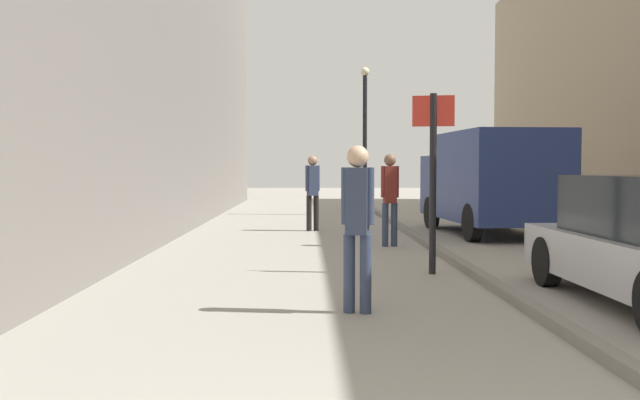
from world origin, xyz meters
name	(u,v)px	position (x,y,z in m)	size (l,w,h in m)	color
ground_plane	(347,246)	(0.00, 12.00, 0.00)	(80.00, 80.00, 0.00)	gray
kerb_strip	(427,243)	(1.58, 12.00, 0.06)	(0.16, 40.00, 0.12)	slate
pedestrian_main_foreground	(313,188)	(-0.64, 15.38, 1.06)	(0.35, 0.27, 1.83)	black
pedestrian_mid_block	(390,193)	(0.84, 11.94, 1.04)	(0.36, 0.23, 1.80)	#2D3851
pedestrian_far_crossing	(358,217)	(-0.26, 5.61, 1.02)	(0.34, 0.25, 1.77)	#2D3851
delivery_van	(491,180)	(3.47, 14.42, 1.26)	(2.46, 4.99, 2.34)	navy
street_sign_post	(433,167)	(1.03, 8.34, 1.55)	(0.59, 0.15, 2.60)	black
lamp_post	(365,131)	(1.10, 21.07, 2.72)	(0.28, 0.28, 4.76)	black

